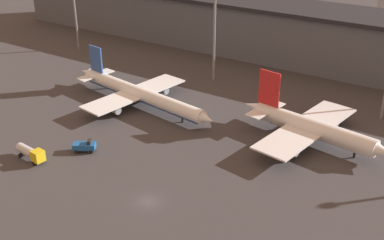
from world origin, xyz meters
name	(u,v)px	position (x,y,z in m)	size (l,w,h in m)	color
ground	(148,201)	(0.00, 0.00, 0.00)	(600.00, 600.00, 0.00)	#383538
terminal_building	(320,38)	(0.00, 86.21, 8.77)	(236.08, 22.04, 17.43)	#4C515B
airplane_0	(139,94)	(-27.47, 31.95, 3.06)	(47.91, 30.46, 12.06)	white
airplane_1	(311,128)	(16.11, 36.99, 3.43)	(35.78, 32.18, 13.61)	silver
service_vehicle_0	(31,153)	(-28.84, -1.62, 1.69)	(7.65, 2.82, 3.03)	gold
service_vehicle_3	(85,146)	(-22.15, 6.91, 1.28)	(5.11, 4.34, 2.73)	#195199
lamp_post_0	(74,4)	(-74.59, 57.46, 15.29)	(1.80, 1.80, 23.90)	slate
lamp_post_1	(215,25)	(-20.65, 57.46, 16.18)	(1.80, 1.80, 25.50)	slate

